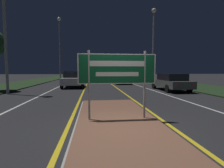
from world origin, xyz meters
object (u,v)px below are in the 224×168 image
streetlight_left_far (60,39)px  streetlight_right_near (153,35)px  car_approaching_0 (73,79)px  car_receding_3 (123,75)px  car_receding_2 (130,76)px  car_approaching_2 (69,75)px  car_receding_1 (122,78)px  highway_sign (117,71)px  car_receding_0 (171,82)px  warning_sign (150,72)px  car_approaching_1 (81,76)px

streetlight_left_far → streetlight_right_near: size_ratio=1.16×
car_approaching_0 → car_receding_3: bearing=67.2°
car_receding_2 → car_approaching_2: 14.27m
car_receding_1 → highway_sign: bearing=-100.0°
car_receding_0 → car_receding_2: 15.89m
warning_sign → car_receding_3: bearing=107.6°
highway_sign → streetlight_left_far: streetlight_left_far is taller
streetlight_left_far → car_approaching_1: bearing=-45.6°
car_receding_0 → car_approaching_1: bearing=122.6°
highway_sign → car_approaching_1: highway_sign is taller
car_receding_3 → car_approaching_0: car_receding_3 is taller
streetlight_left_far → warning_sign: 16.12m
streetlight_right_near → car_receding_2: (-0.79, 9.28, -5.13)m
car_approaching_0 → car_receding_2: bearing=55.5°
highway_sign → car_approaching_2: 33.23m
car_receding_0 → highway_sign: bearing=-124.1°
streetlight_right_near → car_approaching_0: (-9.14, -2.86, -5.11)m
car_receding_0 → car_approaching_0: (-8.33, 3.74, 0.05)m
streetlight_left_far → car_approaching_0: bearing=-74.7°
streetlight_right_near → car_receding_3: (-0.62, 17.36, -5.10)m
car_approaching_2 → warning_sign: warning_sign is taller
car_receding_1 → car_approaching_0: 6.86m
highway_sign → car_receding_0: (5.63, 8.30, -0.89)m
car_receding_1 → car_receding_2: (2.81, 8.11, 0.01)m
car_approaching_2 → car_receding_0: bearing=-64.9°
streetlight_left_far → car_receding_0: bearing=-54.4°
car_receding_1 → car_approaching_2: car_approaching_2 is taller
car_receding_0 → car_approaching_1: 15.22m
streetlight_right_near → car_receding_2: streetlight_right_near is taller
car_receding_0 → car_receding_3: (0.19, 23.97, 0.06)m
car_receding_2 → car_approaching_1: car_approaching_1 is taller
car_approaching_0 → highway_sign: bearing=-77.4°
streetlight_left_far → car_approaching_1: 8.05m
car_approaching_2 → highway_sign: bearing=-79.9°
car_receding_0 → car_receding_3: bearing=89.5°
car_approaching_2 → warning_sign: size_ratio=1.78×
car_receding_3 → warning_sign: warning_sign is taller
streetlight_right_near → car_receding_3: bearing=92.0°
car_receding_2 → car_approaching_1: size_ratio=1.04×
streetlight_left_far → car_receding_3: streetlight_left_far is taller
streetlight_right_near → car_receding_1: (-3.60, 1.17, -5.14)m
streetlight_left_far → car_approaching_0: (3.49, -12.77, -6.19)m
car_receding_1 → car_receding_2: car_receding_2 is taller
car_approaching_0 → car_receding_0: bearing=-24.2°
streetlight_left_far → car_receding_0: size_ratio=2.18×
car_receding_2 → car_approaching_2: (-11.46, 8.52, 0.05)m
car_approaching_1 → car_approaching_2: 12.03m
streetlight_right_near → car_receding_1: 6.38m
highway_sign → streetlight_right_near: 16.79m
car_approaching_1 → car_approaching_2: bearing=105.6°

